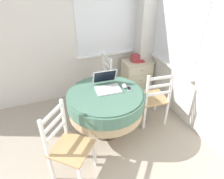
{
  "coord_description": "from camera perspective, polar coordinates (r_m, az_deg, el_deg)",
  "views": [
    {
      "loc": [
        0.37,
        -0.61,
        2.19
      ],
      "look_at": [
        1.23,
        1.67,
        0.66
      ],
      "focal_mm": 32.0,
      "sensor_mm": 36.0,
      "label": 1
    }
  ],
  "objects": [
    {
      "name": "round_dining_table",
      "position": [
        2.76,
        -1.81,
        -3.58
      ],
      "size": [
        1.06,
        1.06,
        0.73
      ],
      "color": "#4C3D2D",
      "rests_on": "ground_plane"
    },
    {
      "name": "computer_mouse",
      "position": [
        2.78,
        3.57,
        1.02
      ],
      "size": [
        0.07,
        0.1,
        0.05
      ],
      "color": "silver",
      "rests_on": "round_dining_table"
    },
    {
      "name": "storage_box",
      "position": [
        3.77,
        6.66,
        8.88
      ],
      "size": [
        0.14,
        0.12,
        0.14
      ],
      "color": "#9E3338",
      "rests_on": "corner_cabinet"
    },
    {
      "name": "corner_cabinet",
      "position": [
        3.99,
        6.98,
        4.07
      ],
      "size": [
        0.55,
        0.42,
        0.64
      ],
      "color": "beige",
      "rests_on": "ground_plane"
    },
    {
      "name": "laptop",
      "position": [
        2.75,
        -1.45,
        1.32
      ],
      "size": [
        0.36,
        0.36,
        0.24
      ],
      "color": "silver",
      "rests_on": "round_dining_table"
    },
    {
      "name": "dining_chair_camera_near",
      "position": [
        2.4,
        -12.47,
        -15.52
      ],
      "size": [
        0.59,
        0.59,
        0.94
      ],
      "color": "tan",
      "rests_on": "ground_plane"
    },
    {
      "name": "dining_chair_near_back_window",
      "position": [
        3.49,
        -3.53,
        2.18
      ],
      "size": [
        0.43,
        0.43,
        0.94
      ],
      "color": "tan",
      "rests_on": "ground_plane"
    },
    {
      "name": "cell_phone",
      "position": [
        2.77,
        4.9,
        0.31
      ],
      "size": [
        0.08,
        0.13,
        0.01
      ],
      "color": "#B2B7BC",
      "rests_on": "round_dining_table"
    },
    {
      "name": "corner_room_shell",
      "position": [
        2.72,
        2.22,
        12.6
      ],
      "size": [
        4.63,
        4.58,
        2.55
      ],
      "color": "silver",
      "rests_on": "ground_plane"
    },
    {
      "name": "book_on_cabinet",
      "position": [
        3.83,
        7.65,
        8.27
      ],
      "size": [
        0.15,
        0.21,
        0.02
      ],
      "color": "#BC3338",
      "rests_on": "corner_cabinet"
    },
    {
      "name": "dining_chair_near_right_window",
      "position": [
        3.13,
        11.69,
        -2.45
      ],
      "size": [
        0.46,
        0.46,
        0.94
      ],
      "color": "tan",
      "rests_on": "ground_plane"
    }
  ]
}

